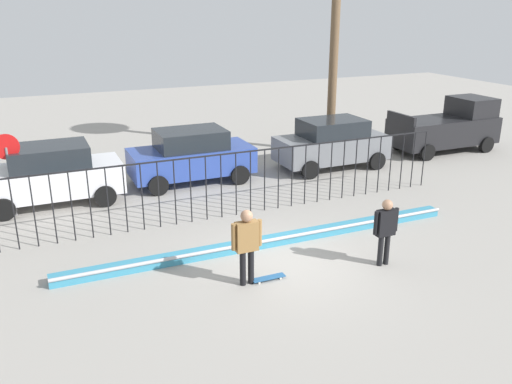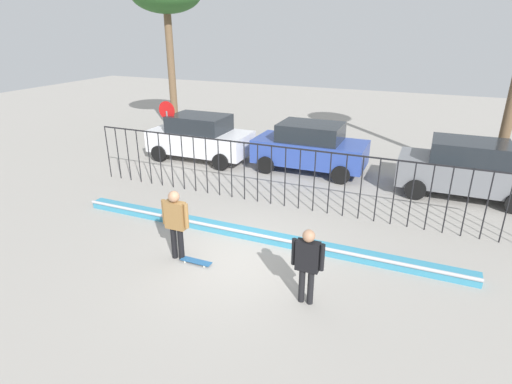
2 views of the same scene
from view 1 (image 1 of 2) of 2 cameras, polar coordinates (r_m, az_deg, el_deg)
ground_plane at (r=13.31m, az=3.52°, el=-7.55°), size 60.00×60.00×0.00m
bowl_coping_ledge at (r=14.17m, az=1.45°, el=-5.23°), size 11.00×0.40×0.27m
perimeter_fence at (r=15.82m, az=-2.15°, el=1.58°), size 14.04×0.04×1.96m
skateboarder at (r=11.88m, az=-0.99°, el=-5.18°), size 0.73×0.27×1.80m
skateboard at (r=12.49m, az=1.36°, el=-9.12°), size 0.80×0.20×0.07m
camera_operator at (r=13.16m, az=13.64°, el=-3.57°), size 0.68×0.26×1.69m
parked_car_white at (r=18.04m, az=-20.97°, el=1.79°), size 4.30×2.12×1.90m
parked_car_blue at (r=19.11m, az=-6.91°, el=3.89°), size 4.30×2.12×1.90m
parked_car_gray at (r=20.92m, az=8.08°, el=5.18°), size 4.30×2.12×1.90m
pickup_truck at (r=24.64m, az=19.73°, el=6.54°), size 4.70×2.12×2.24m
stop_sign at (r=17.27m, az=-24.87°, el=2.76°), size 0.76×0.07×2.50m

